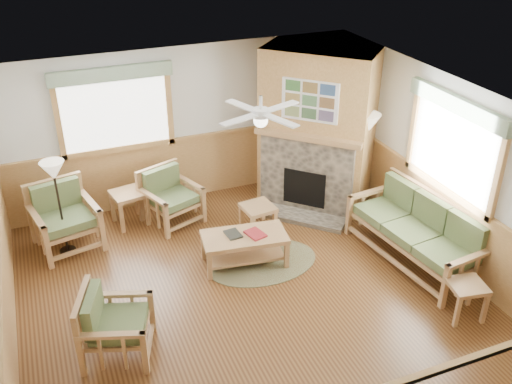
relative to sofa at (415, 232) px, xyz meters
name	(u,v)px	position (x,y,z in m)	size (l,w,h in m)	color
floor	(248,293)	(-2.55, 0.17, -0.50)	(6.00, 6.00, 0.01)	#583418
ceiling	(247,107)	(-2.55, 0.17, 2.21)	(6.00, 6.00, 0.01)	white
wall_back	(183,126)	(-2.55, 3.17, 0.86)	(6.00, 0.02, 2.70)	silver
wall_front	(378,376)	(-2.55, -2.83, 0.86)	(6.00, 0.02, 2.70)	silver
wall_right	(442,169)	(0.45, 0.17, 0.86)	(0.02, 6.00, 2.70)	silver
wainscot	(248,260)	(-2.55, 0.17, 0.06)	(6.00, 6.00, 1.10)	#AC7E46
fireplace	(317,128)	(-0.50, 2.22, 0.86)	(2.20, 2.20, 2.70)	#AC7E46
window_back	(109,64)	(-3.65, 3.13, 2.04)	(1.90, 0.16, 1.50)	white
window_right	(463,95)	(0.41, -0.03, 2.04)	(0.16, 1.90, 1.50)	white
ceiling_fan	(261,99)	(-2.25, 0.47, 2.17)	(1.24, 1.24, 0.36)	white
sofa	(415,232)	(0.00, 0.00, 0.00)	(0.87, 2.13, 0.98)	#A47A4C
armchair_back_left	(65,218)	(-4.70, 2.28, 0.01)	(0.89, 0.89, 1.00)	#A47A4C
armchair_back_right	(171,197)	(-3.02, 2.40, -0.04)	(0.80, 0.80, 0.90)	#A47A4C
armchair_left	(117,324)	(-4.38, -0.29, -0.05)	(0.78, 0.78, 0.87)	#A47A4C
coffee_table	(245,249)	(-2.34, 0.85, -0.25)	(1.22, 0.61, 0.49)	#A47A4C
end_table_chairs	(130,208)	(-3.68, 2.61, -0.20)	(0.52, 0.49, 0.58)	#A47A4C
end_table_sofa	(464,300)	(-0.14, -1.30, -0.24)	(0.45, 0.43, 0.50)	#A47A4C
footstool	(258,217)	(-1.79, 1.66, -0.28)	(0.48, 0.48, 0.42)	#A47A4C
braided_rug	(262,262)	(-2.10, 0.76, -0.48)	(1.68, 1.68, 0.01)	brown
floor_lamp_left	(60,208)	(-4.74, 2.15, 0.27)	(0.35, 0.35, 1.52)	black
floor_lamp_right	(363,165)	(0.00, 1.49, 0.41)	(0.41, 0.41, 1.79)	black
book_red	(255,233)	(-2.19, 0.80, 0.03)	(0.22, 0.30, 0.03)	maroon
book_dark	(233,233)	(-2.49, 0.92, 0.02)	(0.20, 0.27, 0.03)	black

